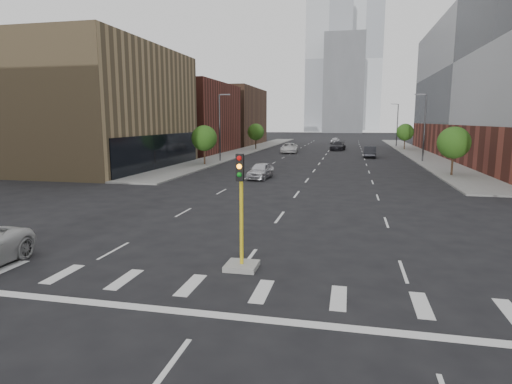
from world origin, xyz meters
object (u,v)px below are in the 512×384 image
(car_near_left, at_px, (260,171))
(car_deep_right, at_px, (338,146))
(car_mid_right, at_px, (370,152))
(car_distant, at_px, (335,140))
(car_far_left, at_px, (289,148))
(median_traffic_signal, at_px, (241,244))

(car_near_left, xyz_separation_m, car_deep_right, (6.18, 42.09, 0.04))
(car_mid_right, height_order, car_distant, car_mid_right)
(car_near_left, distance_m, car_far_left, 33.98)
(car_far_left, bearing_deg, car_distant, 74.24)
(car_deep_right, height_order, car_distant, car_deep_right)
(car_near_left, height_order, car_deep_right, car_deep_right)
(median_traffic_signal, xyz_separation_m, car_near_left, (-4.56, 25.25, -0.19))
(median_traffic_signal, bearing_deg, car_distant, 89.88)
(median_traffic_signal, height_order, car_near_left, median_traffic_signal)
(car_mid_right, distance_m, car_deep_right, 15.71)
(car_far_left, height_order, car_deep_right, car_far_left)
(car_mid_right, height_order, car_deep_right, car_mid_right)
(median_traffic_signal, distance_m, car_near_left, 25.66)
(car_mid_right, relative_size, car_far_left, 0.83)
(car_deep_right, bearing_deg, car_distant, 101.56)
(car_far_left, bearing_deg, median_traffic_signal, -88.10)
(car_deep_right, bearing_deg, car_far_left, -126.50)
(car_deep_right, xyz_separation_m, car_distant, (-1.43, 24.78, -0.06))
(car_far_left, bearing_deg, car_mid_right, -30.82)
(car_near_left, bearing_deg, car_far_left, 97.93)
(car_distant, bearing_deg, car_far_left, -95.45)
(car_near_left, bearing_deg, median_traffic_signal, -75.06)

